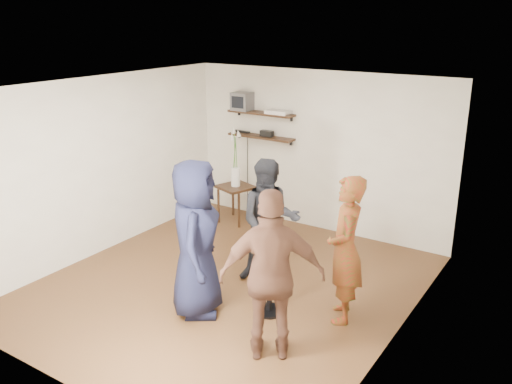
% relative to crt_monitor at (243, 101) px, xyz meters
% --- Properties ---
extents(room, '(4.58, 5.08, 2.68)m').
position_rel_crt_monitor_xyz_m(room, '(1.37, -2.38, -0.72)').
color(room, '#482B17').
rests_on(room, ground).
extents(shelf_upper, '(1.20, 0.25, 0.04)m').
position_rel_crt_monitor_xyz_m(shelf_upper, '(0.37, 0.00, -0.17)').
color(shelf_upper, black).
rests_on(shelf_upper, room).
extents(shelf_lower, '(1.20, 0.25, 0.04)m').
position_rel_crt_monitor_xyz_m(shelf_lower, '(0.37, 0.00, -0.57)').
color(shelf_lower, black).
rests_on(shelf_lower, room).
extents(crt_monitor, '(0.32, 0.30, 0.30)m').
position_rel_crt_monitor_xyz_m(crt_monitor, '(0.00, 0.00, 0.00)').
color(crt_monitor, '#59595B').
rests_on(crt_monitor, shelf_upper).
extents(dvd_deck, '(0.40, 0.24, 0.06)m').
position_rel_crt_monitor_xyz_m(dvd_deck, '(0.71, 0.00, -0.12)').
color(dvd_deck, silver).
rests_on(dvd_deck, shelf_upper).
extents(radio, '(0.22, 0.10, 0.10)m').
position_rel_crt_monitor_xyz_m(radio, '(0.49, 0.00, -0.50)').
color(radio, black).
rests_on(radio, shelf_lower).
extents(power_strip, '(0.30, 0.05, 0.03)m').
position_rel_crt_monitor_xyz_m(power_strip, '(-0.05, 0.05, -0.54)').
color(power_strip, black).
rests_on(power_strip, shelf_lower).
extents(side_table, '(0.67, 0.67, 0.64)m').
position_rel_crt_monitor_xyz_m(side_table, '(0.11, -0.39, -1.49)').
color(side_table, black).
rests_on(side_table, room).
extents(vase_lilies, '(0.20, 0.21, 1.05)m').
position_rel_crt_monitor_xyz_m(vase_lilies, '(0.11, -0.39, -1.05)').
color(vase_lilies, white).
rests_on(vase_lilies, side_table).
extents(drinks_table, '(0.47, 0.47, 0.86)m').
position_rel_crt_monitor_xyz_m(drinks_table, '(2.18, -2.65, -1.47)').
color(drinks_table, black).
rests_on(drinks_table, room).
extents(wine_glass_fl, '(0.06, 0.06, 0.19)m').
position_rel_crt_monitor_xyz_m(wine_glass_fl, '(2.13, -2.69, -1.03)').
color(wine_glass_fl, silver).
rests_on(wine_glass_fl, drinks_table).
extents(wine_glass_fr, '(0.07, 0.07, 0.21)m').
position_rel_crt_monitor_xyz_m(wine_glass_fr, '(2.23, -2.69, -1.02)').
color(wine_glass_fr, silver).
rests_on(wine_glass_fr, drinks_table).
extents(wine_glass_bl, '(0.07, 0.07, 0.22)m').
position_rel_crt_monitor_xyz_m(wine_glass_bl, '(2.16, -2.57, -1.01)').
color(wine_glass_bl, silver).
rests_on(wine_glass_bl, drinks_table).
extents(wine_glass_br, '(0.07, 0.07, 0.20)m').
position_rel_crt_monitor_xyz_m(wine_glass_br, '(2.20, -2.63, -1.02)').
color(wine_glass_br, silver).
rests_on(wine_glass_br, drinks_table).
extents(person_plaid, '(0.65, 0.75, 1.74)m').
position_rel_crt_monitor_xyz_m(person_plaid, '(2.96, -2.28, -1.15)').
color(person_plaid, '#B61415').
rests_on(person_plaid, room).
extents(person_dark, '(1.02, 0.97, 1.67)m').
position_rel_crt_monitor_xyz_m(person_dark, '(1.73, -1.92, -1.18)').
color(person_dark, black).
rests_on(person_dark, room).
extents(person_navy, '(0.99, 1.10, 1.89)m').
position_rel_crt_monitor_xyz_m(person_navy, '(1.45, -3.09, -1.07)').
color(person_navy, black).
rests_on(person_navy, room).
extents(person_brown, '(1.14, 0.96, 1.83)m').
position_rel_crt_monitor_xyz_m(person_brown, '(2.65, -3.37, -1.10)').
color(person_brown, '#4F2F22').
rests_on(person_brown, room).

